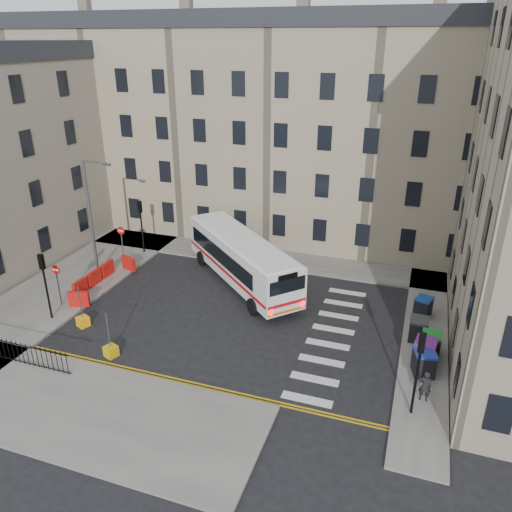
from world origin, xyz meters
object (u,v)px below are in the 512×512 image
Objects in this scene: wheelie_bin_c at (431,344)px; wheelie_bin_e at (423,306)px; streetlamp at (90,217)px; wheelie_bin_d at (418,329)px; wheelie_bin_b at (425,352)px; pedestrian at (425,386)px; bollard_chevron at (111,351)px; bus at (242,258)px; bollard_yellow at (83,321)px; wheelie_bin_a at (424,362)px.

wheelie_bin_e is at bearing 96.66° from wheelie_bin_c.
wheelie_bin_d is (21.58, -1.30, -3.55)m from streetlamp.
wheelie_bin_c is (0.28, 0.96, -0.06)m from wheelie_bin_b.
pedestrian is (0.48, -5.17, 0.14)m from wheelie_bin_d.
bollard_chevron is (-15.80, -5.47, -0.46)m from wheelie_bin_c.
wheelie_bin_e is at bearing -50.79° from bus.
wheelie_bin_c reaches higher than bollard_yellow.
wheelie_bin_b is at bearing -92.64° from pedestrian.
streetlamp reaches higher than pedestrian.
bus is 10.77m from bollard_yellow.
wheelie_bin_d is at bearing 14.23° from bollard_yellow.
wheelie_bin_d is (-0.39, 2.19, -0.03)m from wheelie_bin_b.
bus is 10.98m from bollard_chevron.
wheelie_bin_b is 1.05× the size of wheelie_bin_d.
bollard_yellow is 1.00× the size of bollard_chevron.
streetlamp reaches higher than bollard_chevron.
bollard_chevron is at bearing 178.58° from wheelie_bin_a.
bollard_chevron is (-15.13, -6.70, -0.49)m from wheelie_bin_d.
wheelie_bin_b is 1.06× the size of wheelie_bin_e.
wheelie_bin_b is at bearing -68.16° from wheelie_bin_e.
wheelie_bin_e is 20.02m from bollard_yellow.
streetlamp is at bearing -156.76° from wheelie_bin_e.
wheelie_bin_b is 1.10× the size of wheelie_bin_c.
bollard_chevron is (3.26, -2.04, 0.00)m from bollard_yellow.
wheelie_bin_d is at bearing -89.07° from pedestrian.
wheelie_bin_a reaches higher than bollard_yellow.
wheelie_bin_d reaches higher than wheelie_bin_c.
wheelie_bin_b is at bearing -72.77° from bus.
wheelie_bin_b is at bearing 74.72° from wheelie_bin_a.
bus reaches higher than wheelie_bin_c.
wheelie_bin_e is at bearing 22.03° from bollard_yellow.
streetlamp is at bearing 172.99° from wheelie_bin_c.
bollard_chevron is at bearing -128.85° from wheelie_bin_e.
wheelie_bin_b is 5.04m from wheelie_bin_e.
wheelie_bin_e is 8.02m from pedestrian.
wheelie_bin_c is (22.25, -2.53, -3.58)m from streetlamp.
wheelie_bin_d is 5.19m from pedestrian.
streetlamp is 22.53m from wheelie_bin_b.
wheelie_bin_a is 1.09× the size of wheelie_bin_e.
streetlamp is at bearing 118.11° from bollard_yellow.
bus is 13.82m from wheelie_bin_a.
bus is 17.39× the size of bollard_chevron.
wheelie_bin_e is (21.74, 1.54, -3.62)m from streetlamp.
wheelie_bin_a is (12.05, -6.69, -1.06)m from bus.
pedestrian is at bearing -16.33° from streetlamp.
wheelie_bin_a reaches higher than wheelie_bin_e.
pedestrian is (0.09, -2.98, 0.11)m from wheelie_bin_b.
streetlamp reaches higher than wheelie_bin_e.
wheelie_bin_a is 0.88× the size of pedestrian.
wheelie_bin_c is at bearing -60.23° from wheelie_bin_d.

